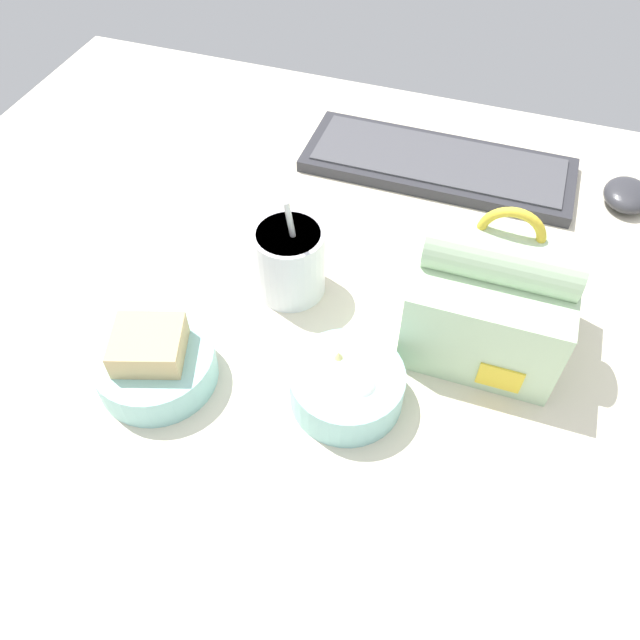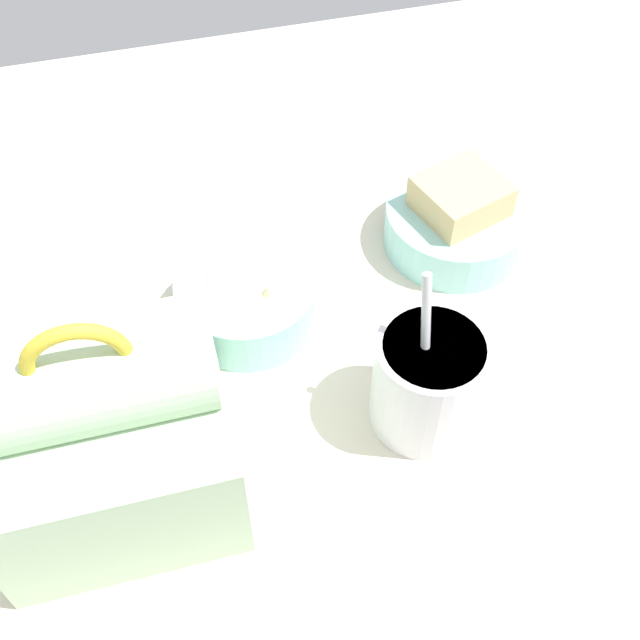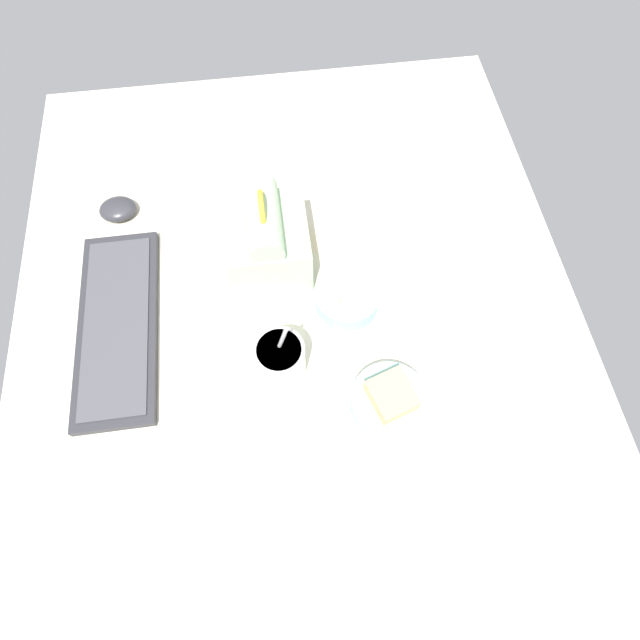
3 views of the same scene
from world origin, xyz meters
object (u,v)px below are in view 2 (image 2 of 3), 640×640
Objects in this scene: bento_bowl_sandwich at (456,221)px; bento_bowl_snacks at (248,299)px; soup_cup at (428,380)px; lunch_bag at (108,436)px.

bento_bowl_sandwich reaches higher than bento_bowl_snacks.
soup_cup is 18.15cm from bento_bowl_snacks.
lunch_bag reaches higher than soup_cup.
lunch_bag reaches higher than bento_bowl_snacks.
bento_bowl_sandwich is (-33.64, -17.97, -4.34)cm from lunch_bag.
bento_bowl_sandwich is (-9.41, -17.88, -2.09)cm from soup_cup.
lunch_bag is 1.57× the size of bento_bowl_snacks.
lunch_bag is 38.38cm from bento_bowl_sandwich.
soup_cup is 1.16× the size of bento_bowl_sandwich.
soup_cup is at bearing 62.23° from bento_bowl_sandwich.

